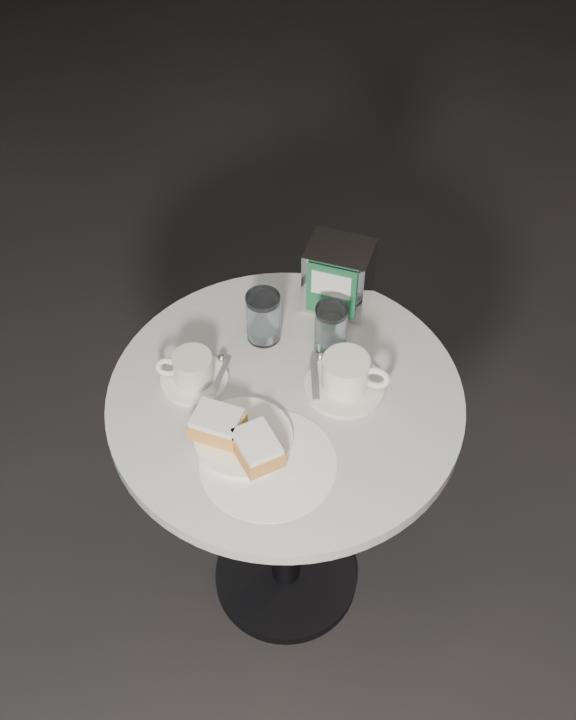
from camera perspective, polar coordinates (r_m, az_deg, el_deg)
The scene contains 9 objects.
ground at distance 2.39m, azimuth -0.13°, elevation -13.61°, with size 7.00×7.00×0.00m, color black.
cafe_table at distance 1.92m, azimuth -0.16°, elevation -6.02°, with size 0.70×0.70×0.74m.
sugar_spill at distance 1.66m, azimuth -1.26°, elevation -6.55°, with size 0.25×0.25×0.00m, color white.
beignet_plate at distance 1.67m, azimuth -3.07°, elevation -4.85°, with size 0.24×0.24×0.06m.
coffee_cup_left at distance 1.77m, azimuth -6.05°, elevation -0.67°, with size 0.16×0.16×0.07m.
coffee_cup_right at distance 1.75m, azimuth 3.70°, elevation -1.04°, with size 0.17×0.16×0.08m.
water_glass_left at distance 1.82m, azimuth -1.57°, elevation 2.70°, with size 0.09×0.09×0.11m.
water_glass_right at distance 1.81m, azimuth 2.72°, elevation 2.01°, with size 0.07×0.07×0.11m.
napkin_dispenser at distance 1.88m, azimuth 3.20°, elevation 5.31°, with size 0.14×0.12×0.15m.
Camera 1 is at (0.29, -1.07, 2.11)m, focal length 45.00 mm.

